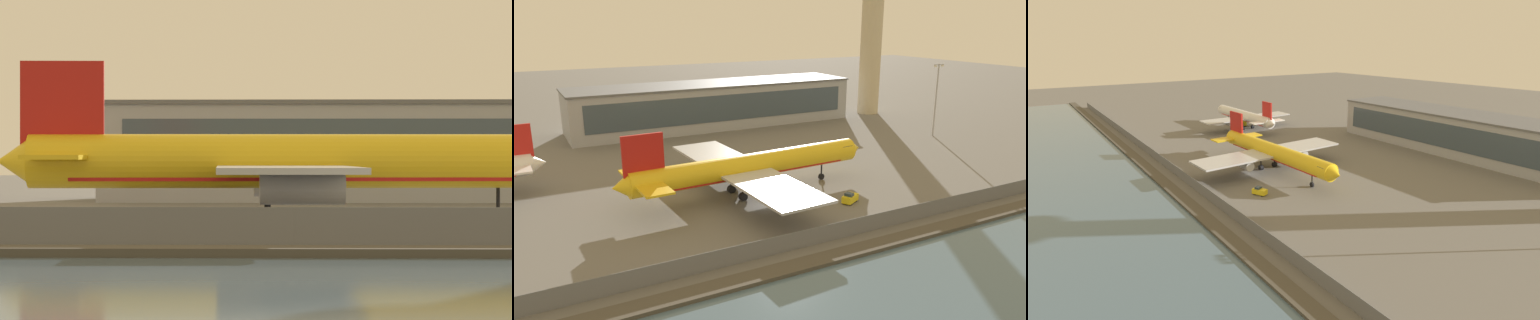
# 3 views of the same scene
# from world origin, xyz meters

# --- Properties ---
(ground_plane) EXTENTS (500.00, 500.00, 0.00)m
(ground_plane) POSITION_xyz_m (0.00, 0.00, 0.00)
(ground_plane) COLOR #66635E
(shoreline_seawall) EXTENTS (320.00, 3.00, 0.50)m
(shoreline_seawall) POSITION_xyz_m (0.00, -20.50, 0.25)
(shoreline_seawall) COLOR #474238
(shoreline_seawall) RESTS_ON ground
(perimeter_fence) EXTENTS (280.00, 0.10, 2.52)m
(perimeter_fence) POSITION_xyz_m (0.00, -16.00, 1.26)
(perimeter_fence) COLOR slate
(perimeter_fence) RESTS_ON ground
(cargo_jet_yellow) EXTENTS (48.09, 41.61, 12.97)m
(cargo_jet_yellow) POSITION_xyz_m (0.39, 6.51, 4.95)
(cargo_jet_yellow) COLOR yellow
(cargo_jet_yellow) RESTS_ON ground
(baggage_tug) EXTENTS (3.58, 2.87, 1.80)m
(baggage_tug) POSITION_xyz_m (13.46, -5.32, 0.81)
(baggage_tug) COLOR yellow
(baggage_tug) RESTS_ON ground
(terminal_building) EXTENTS (79.88, 18.29, 12.13)m
(terminal_building) POSITION_xyz_m (17.06, 63.01, 6.07)
(terminal_building) COLOR #9EA3AD
(terminal_building) RESTS_ON ground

